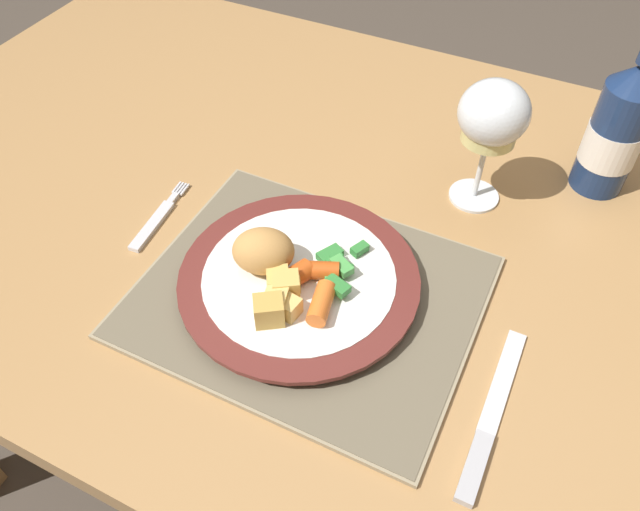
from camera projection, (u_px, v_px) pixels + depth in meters
name	position (u px, v px, depth m)	size (l,w,h in m)	color
ground_plane	(338.00, 464.00, 1.32)	(6.00, 6.00, 0.00)	#4C4238
dining_table	(348.00, 261.00, 0.84)	(1.39, 0.83, 0.74)	#AD7F4C
placemat	(308.00, 296.00, 0.68)	(0.36, 0.30, 0.01)	gray
dinner_plate	(298.00, 280.00, 0.68)	(0.26, 0.26, 0.02)	white
breaded_croquettes	(264.00, 251.00, 0.67)	(0.08, 0.08, 0.05)	tan
green_beans_pile	(338.00, 267.00, 0.67)	(0.06, 0.09, 0.02)	#338438
glazed_carrots	(310.00, 285.00, 0.65)	(0.08, 0.08, 0.02)	#CC5119
fork	(156.00, 220.00, 0.76)	(0.03, 0.13, 0.01)	silver
table_knife	(488.00, 426.00, 0.58)	(0.02, 0.20, 0.01)	silver
wine_glass	(493.00, 118.00, 0.71)	(0.08, 0.08, 0.17)	silver
bottle	(618.00, 129.00, 0.75)	(0.07, 0.07, 0.25)	navy
roast_potatoes	(280.00, 296.00, 0.64)	(0.05, 0.08, 0.03)	gold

